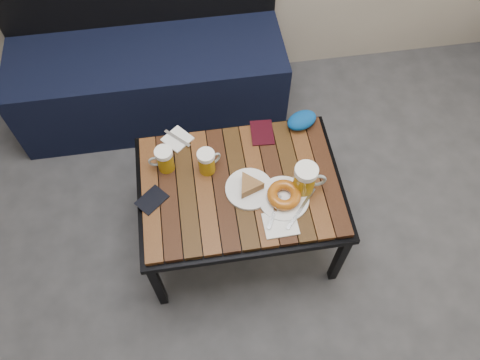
{
  "coord_description": "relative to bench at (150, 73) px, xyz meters",
  "views": [
    {
      "loc": [
        0.01,
        -0.08,
        2.1
      ],
      "look_at": [
        0.16,
        0.89,
        0.5
      ],
      "focal_mm": 35.0,
      "sensor_mm": 36.0,
      "label": 1
    }
  ],
  "objects": [
    {
      "name": "beer_mug_left",
      "position": [
        0.06,
        -0.75,
        0.26
      ],
      "size": [
        0.11,
        0.07,
        0.12
      ],
      "rotation": [
        0.0,
        0.0,
        3.08
      ],
      "color": "#A0770C",
      "rests_on": "cafe_table"
    },
    {
      "name": "plate_bagel",
      "position": [
        0.51,
        -0.97,
        0.22
      ],
      "size": [
        0.24,
        0.24,
        0.06
      ],
      "color": "white",
      "rests_on": "cafe_table"
    },
    {
      "name": "bench",
      "position": [
        0.0,
        0.0,
        0.0
      ],
      "size": [
        1.4,
        0.5,
        0.95
      ],
      "color": "black",
      "rests_on": "ground"
    },
    {
      "name": "plate_pie",
      "position": [
        0.39,
        -0.9,
        0.22
      ],
      "size": [
        0.19,
        0.19,
        0.05
      ],
      "color": "white",
      "rests_on": "cafe_table"
    },
    {
      "name": "napkin_left",
      "position": [
        0.12,
        -0.61,
        0.2
      ],
      "size": [
        0.15,
        0.15,
        0.01
      ],
      "rotation": [
        0.0,
        0.0,
        0.7
      ],
      "color": "white",
      "rests_on": "cafe_table"
    },
    {
      "name": "passport_navy",
      "position": [
        -0.0,
        -0.89,
        0.2
      ],
      "size": [
        0.14,
        0.14,
        0.01
      ],
      "primitive_type": "cube",
      "rotation": [
        0.0,
        0.0,
        -0.86
      ],
      "color": "black",
      "rests_on": "cafe_table"
    },
    {
      "name": "passport_burgundy",
      "position": [
        0.49,
        -0.63,
        0.2
      ],
      "size": [
        0.1,
        0.14,
        0.01
      ],
      "primitive_type": "cube",
      "rotation": [
        0.0,
        0.0,
        -0.07
      ],
      "color": "black",
      "rests_on": "cafe_table"
    },
    {
      "name": "knit_pouch",
      "position": [
        0.67,
        -0.61,
        0.23
      ],
      "size": [
        0.16,
        0.14,
        0.06
      ],
      "primitive_type": "ellipsoid",
      "rotation": [
        0.0,
        0.0,
        0.4
      ],
      "color": "#05188B",
      "rests_on": "cafe_table"
    },
    {
      "name": "cafe_table",
      "position": [
        0.35,
        -0.87,
        0.16
      ],
      "size": [
        0.84,
        0.62,
        0.47
      ],
      "color": "black",
      "rests_on": "ground"
    },
    {
      "name": "napkin_right",
      "position": [
        0.48,
        -1.07,
        0.2
      ],
      "size": [
        0.13,
        0.11,
        0.01
      ],
      "rotation": [
        0.0,
        0.0,
        0.02
      ],
      "color": "white",
      "rests_on": "cafe_table"
    },
    {
      "name": "beer_mug_centre",
      "position": [
        0.23,
        -0.78,
        0.26
      ],
      "size": [
        0.11,
        0.09,
        0.11
      ],
      "rotation": [
        0.0,
        0.0,
        0.5
      ],
      "color": "#A0770C",
      "rests_on": "cafe_table"
    },
    {
      "name": "beer_mug_right",
      "position": [
        0.6,
        -0.93,
        0.27
      ],
      "size": [
        0.14,
        0.09,
        0.15
      ],
      "rotation": [
        0.0,
        0.0,
        -0.07
      ],
      "color": "#A0770C",
      "rests_on": "cafe_table"
    }
  ]
}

